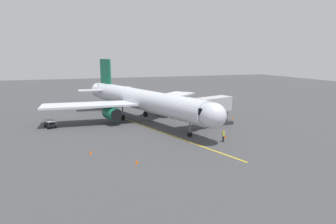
# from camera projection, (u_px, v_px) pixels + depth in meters

# --- Properties ---
(ground_plane) EXTENTS (220.00, 220.00, 0.00)m
(ground_plane) POSITION_uv_depth(u_px,v_px,m) (148.00, 118.00, 57.28)
(ground_plane) COLOR #424244
(apron_lead_in_line) EXTENTS (12.61, 38.11, 0.01)m
(apron_lead_in_line) POSITION_uv_depth(u_px,v_px,m) (151.00, 128.00, 48.70)
(apron_lead_in_line) COLOR yellow
(apron_lead_in_line) RESTS_ON ground
(airplane) EXTENTS (33.10, 39.31, 11.50)m
(airplane) POSITION_uv_depth(u_px,v_px,m) (141.00, 100.00, 53.71)
(airplane) COLOR silver
(airplane) RESTS_ON ground
(jet_bridge) EXTENTS (11.38, 5.98, 5.40)m
(jet_bridge) POSITION_uv_depth(u_px,v_px,m) (204.00, 107.00, 48.13)
(jet_bridge) COLOR #B7B7BC
(jet_bridge) RESTS_ON ground
(ground_crew_marshaller) EXTENTS (0.34, 0.45, 1.71)m
(ground_crew_marshaller) POSITION_uv_depth(u_px,v_px,m) (223.00, 136.00, 40.89)
(ground_crew_marshaller) COLOR #23232D
(ground_crew_marshaller) RESTS_ON ground
(tug_near_nose) EXTENTS (1.80, 2.46, 1.50)m
(tug_near_nose) POSITION_uv_depth(u_px,v_px,m) (176.00, 107.00, 65.47)
(tug_near_nose) COLOR #2D3899
(tug_near_nose) RESTS_ON ground
(baggage_cart_portside) EXTENTS (2.23, 2.91, 1.27)m
(baggage_cart_portside) POSITION_uv_depth(u_px,v_px,m) (50.00, 124.00, 49.20)
(baggage_cart_portside) COLOR black
(baggage_cart_portside) RESTS_ON ground
(baggage_cart_starboard_side) EXTENTS (1.73, 2.70, 1.27)m
(baggage_cart_starboard_side) POSITION_uv_depth(u_px,v_px,m) (213.00, 106.00, 67.30)
(baggage_cart_starboard_side) COLOR yellow
(baggage_cart_starboard_side) RESTS_ON ground
(safety_cone_nose_left) EXTENTS (0.32, 0.32, 0.55)m
(safety_cone_nose_left) POSITION_uv_depth(u_px,v_px,m) (90.00, 152.00, 35.76)
(safety_cone_nose_left) COLOR #F2590F
(safety_cone_nose_left) RESTS_ON ground
(safety_cone_nose_right) EXTENTS (0.32, 0.32, 0.55)m
(safety_cone_nose_right) POSITION_uv_depth(u_px,v_px,m) (137.00, 161.00, 32.69)
(safety_cone_nose_right) COLOR #F2590F
(safety_cone_nose_right) RESTS_ON ground
(safety_cone_wing_port) EXTENTS (0.32, 0.32, 0.55)m
(safety_cone_wing_port) POSITION_uv_depth(u_px,v_px,m) (225.00, 136.00, 42.85)
(safety_cone_wing_port) COLOR #F2590F
(safety_cone_wing_port) RESTS_ON ground
(safety_cone_wing_starboard) EXTENTS (0.32, 0.32, 0.55)m
(safety_cone_wing_starboard) POSITION_uv_depth(u_px,v_px,m) (233.00, 118.00, 55.72)
(safety_cone_wing_starboard) COLOR #F2590F
(safety_cone_wing_starboard) RESTS_ON ground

